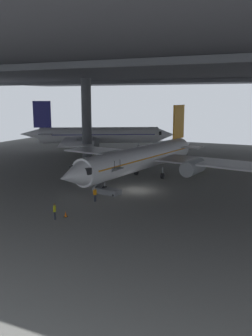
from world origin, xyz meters
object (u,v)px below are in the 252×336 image
(traffic_cone_orange, at_px, (66,214))
(baggage_tug, at_px, (196,168))
(crew_worker_near_nose, at_px, (55,210))
(airplane_distant, at_px, (97,135))
(airplane_main, at_px, (143,158))
(boarding_stairs, at_px, (107,188))
(crew_worker_by_stairs, at_px, (95,194))

(traffic_cone_orange, xyz_separation_m, baggage_tug, (6.70, 29.52, 0.23))
(crew_worker_near_nose, height_order, airplane_distant, airplane_distant)
(airplane_main, bearing_deg, traffic_cone_orange, -92.26)
(airplane_main, xyz_separation_m, crew_worker_near_nose, (-1.29, -20.89, -2.37))
(boarding_stairs, height_order, crew_worker_near_nose, boarding_stairs)
(traffic_cone_orange, bearing_deg, baggage_tug, 77.21)
(airplane_main, distance_m, boarding_stairs, 10.05)
(airplane_main, bearing_deg, boarding_stairs, -96.41)
(airplane_main, distance_m, traffic_cone_orange, 19.95)
(boarding_stairs, relative_size, traffic_cone_orange, 7.60)
(airplane_distant, bearing_deg, baggage_tug, -28.56)
(traffic_cone_orange, bearing_deg, crew_worker_by_stairs, 89.78)
(airplane_main, bearing_deg, baggage_tug, 58.89)
(airplane_main, bearing_deg, airplane_distant, 131.07)
(crew_worker_near_nose, xyz_separation_m, traffic_cone_orange, (0.51, 1.19, -0.70))
(airplane_distant, bearing_deg, crew_worker_near_nose, -66.01)
(boarding_stairs, distance_m, crew_worker_near_nose, 11.26)
(boarding_stairs, bearing_deg, traffic_cone_orange, -88.26)
(crew_worker_by_stairs, xyz_separation_m, airplane_distant, (-20.88, 38.28, 2.48))
(crew_worker_by_stairs, bearing_deg, crew_worker_near_nose, -94.11)
(airplane_main, bearing_deg, crew_worker_near_nose, -93.53)
(boarding_stairs, distance_m, baggage_tug, 20.68)
(airplane_main, xyz_separation_m, baggage_tug, (5.92, 9.82, -2.83))
(boarding_stairs, bearing_deg, airplane_distant, 120.81)
(crew_worker_by_stairs, bearing_deg, boarding_stairs, 94.91)
(boarding_stairs, relative_size, baggage_tug, 1.87)
(boarding_stairs, height_order, baggage_tug, boarding_stairs)
(crew_worker_by_stairs, xyz_separation_m, traffic_cone_orange, (-0.02, -6.24, -0.67))
(boarding_stairs, bearing_deg, crew_worker_near_nose, -91.04)
(traffic_cone_orange, bearing_deg, crew_worker_near_nose, -113.21)
(airplane_main, relative_size, baggage_tug, 14.28)
(crew_worker_near_nose, distance_m, airplane_distant, 50.09)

